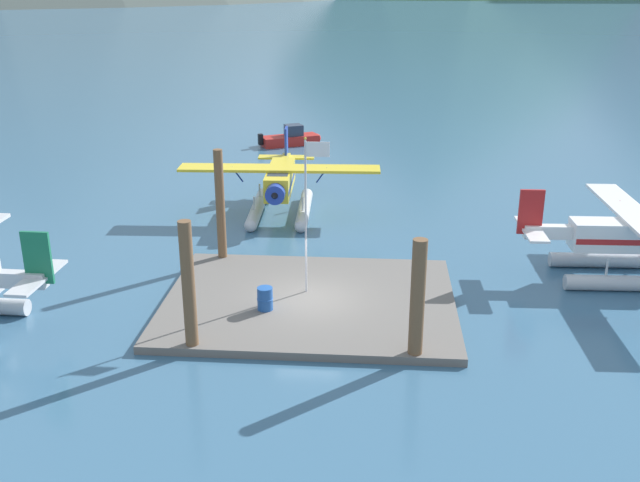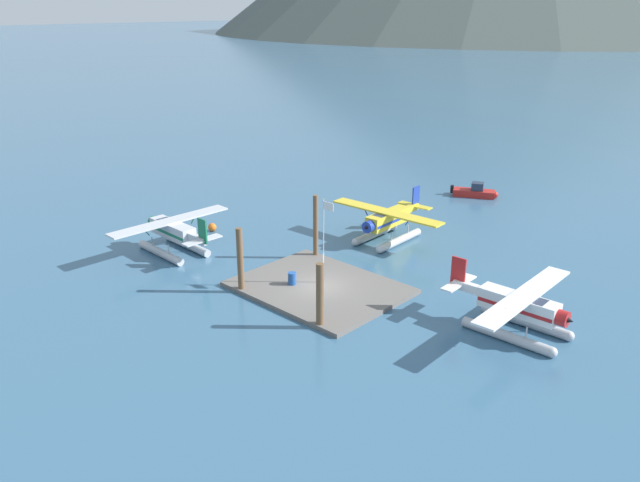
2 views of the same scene
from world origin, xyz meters
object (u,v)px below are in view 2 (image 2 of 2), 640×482
flagpole (325,232)px  seaplane_white_stbd_fwd (518,310)px  fuel_drum (292,278)px  boat_red_open_north (476,192)px  seaplane_silver_port_aft (173,234)px  seaplane_yellow_bow_left (388,223)px  mooring_buoy (212,227)px

flagpole → seaplane_white_stbd_fwd: flagpole is taller
fuel_drum → boat_red_open_north: 28.96m
seaplane_silver_port_aft → fuel_drum: bearing=8.5°
seaplane_yellow_bow_left → fuel_drum: bearing=-85.4°
flagpole → boat_red_open_north: flagpole is taller
flagpole → seaplane_white_stbd_fwd: (13.09, 3.00, -2.56)m
boat_red_open_north → fuel_drum: bearing=-85.5°
fuel_drum → mooring_buoy: fuel_drum is taller
flagpole → seaplane_yellow_bow_left: size_ratio=0.59×
seaplane_yellow_bow_left → seaplane_silver_port_aft: bearing=-127.8°
seaplane_white_stbd_fwd → seaplane_silver_port_aft: bearing=-166.2°
mooring_buoy → fuel_drum: bearing=-14.3°
seaplane_silver_port_aft → seaplane_white_stbd_fwd: bearing=13.8°
seaplane_yellow_bow_left → boat_red_open_north: (-1.30, 16.68, -1.09)m
flagpole → fuel_drum: flagpole is taller
flagpole → fuel_drum: (-1.50, -1.74, -3.40)m
fuel_drum → mooring_buoy: size_ratio=1.20×
seaplane_silver_port_aft → boat_red_open_north: 32.09m
flagpole → fuel_drum: bearing=-130.7°
fuel_drum → seaplane_yellow_bow_left: bearing=94.6°
flagpole → mooring_buoy: (-15.13, 1.73, -3.77)m
seaplane_silver_port_aft → boat_red_open_north: bearing=72.7°
fuel_drum → seaplane_white_stbd_fwd: (14.59, 4.75, 0.84)m
flagpole → seaplane_yellow_bow_left: 11.04m
mooring_buoy → seaplane_white_stbd_fwd: seaplane_white_stbd_fwd is taller
seaplane_silver_port_aft → seaplane_yellow_bow_left: (10.82, 13.95, 0.00)m
seaplane_yellow_bow_left → seaplane_white_stbd_fwd: 17.26m
mooring_buoy → seaplane_yellow_bow_left: (12.64, 8.71, 1.21)m
mooring_buoy → boat_red_open_north: (11.34, 25.40, 0.12)m
mooring_buoy → seaplane_yellow_bow_left: 15.40m
fuel_drum → seaplane_silver_port_aft: (-11.80, -1.76, 0.84)m
seaplane_yellow_bow_left → flagpole: bearing=-76.6°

